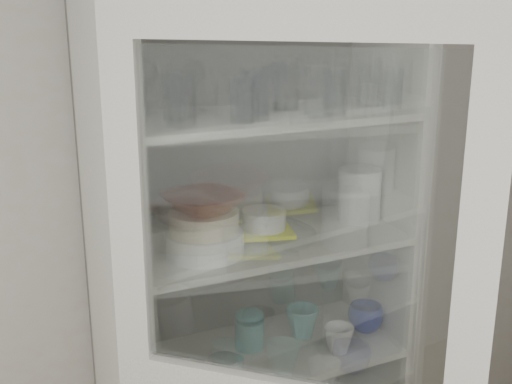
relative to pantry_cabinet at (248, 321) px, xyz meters
name	(u,v)px	position (x,y,z in m)	size (l,w,h in m)	color
wall_back	(173,215)	(-0.20, 0.16, 0.36)	(3.60, 0.02, 2.60)	silver
pantry_cabinet	(248,321)	(0.00, 0.00, 0.00)	(1.00, 0.45, 2.10)	beige
tumbler_0	(182,97)	(-0.27, -0.18, 0.80)	(0.08, 0.08, 0.15)	silver
tumbler_1	(242,100)	(-0.11, -0.20, 0.78)	(0.06, 0.06, 0.13)	silver
tumbler_2	(257,96)	(-0.05, -0.18, 0.79)	(0.07, 0.07, 0.14)	silver
tumbler_3	(248,98)	(-0.09, -0.19, 0.79)	(0.07, 0.07, 0.13)	silver
tumbler_4	(317,91)	(0.13, -0.20, 0.79)	(0.07, 0.07, 0.15)	silver
tumbler_5	(335,93)	(0.19, -0.21, 0.79)	(0.07, 0.07, 0.13)	silver
tumbler_6	(392,89)	(0.41, -0.18, 0.78)	(0.06, 0.06, 0.13)	silver
tumbler_7	(180,97)	(-0.24, -0.07, 0.78)	(0.06, 0.06, 0.13)	silver
tumbler_8	(174,97)	(-0.26, -0.09, 0.79)	(0.07, 0.07, 0.13)	silver
tumbler_9	(254,90)	(-0.02, -0.09, 0.79)	(0.07, 0.07, 0.15)	silver
tumbler_10	(253,91)	(-0.02, -0.08, 0.79)	(0.07, 0.07, 0.13)	silver
tumbler_11	(286,85)	(0.11, -0.05, 0.80)	(0.08, 0.08, 0.16)	silver
goblet_0	(145,84)	(-0.31, 0.05, 0.81)	(0.08, 0.08, 0.18)	silver
goblet_1	(194,84)	(-0.16, 0.03, 0.81)	(0.08, 0.08, 0.17)	silver
goblet_2	(278,82)	(0.11, 0.01, 0.80)	(0.07, 0.07, 0.16)	silver
goblet_3	(297,81)	(0.20, 0.04, 0.80)	(0.07, 0.07, 0.16)	silver
plate_stack_front	(204,243)	(-0.20, -0.12, 0.36)	(0.23, 0.23, 0.07)	white
plate_stack_back	(151,231)	(-0.30, 0.07, 0.35)	(0.22, 0.22, 0.06)	white
cream_bowl	(204,222)	(-0.20, -0.12, 0.42)	(0.21, 0.21, 0.06)	beige
terracotta_bowl	(203,202)	(-0.20, -0.12, 0.48)	(0.22, 0.22, 0.05)	#5D2717
glass_platter	(264,235)	(0.02, -0.07, 0.33)	(0.33, 0.33, 0.02)	silver
yellow_trivet	(264,230)	(0.02, -0.07, 0.35)	(0.17, 0.17, 0.01)	#FFFA10
white_ramekin	(264,219)	(0.02, -0.07, 0.38)	(0.14, 0.14, 0.06)	white
grey_bowl_stack	(360,195)	(0.40, -0.05, 0.41)	(0.14, 0.14, 0.18)	silver
mug_blue	(365,318)	(0.41, -0.11, -0.03)	(0.12, 0.12, 0.10)	navy
mug_teal	(302,322)	(0.19, -0.05, -0.03)	(0.12, 0.12, 0.11)	teal
mug_white	(339,339)	(0.24, -0.19, -0.03)	(0.10, 0.10, 0.09)	white
teal_jar	(250,331)	(-0.01, -0.03, -0.02)	(0.10, 0.10, 0.12)	teal
measuring_cups	(223,364)	(-0.15, -0.13, -0.06)	(0.10, 0.10, 0.04)	silver
white_canister	(133,354)	(-0.41, -0.03, -0.01)	(0.12, 0.12, 0.14)	white
tumbler_12	(334,91)	(0.21, -0.16, 0.79)	(0.07, 0.07, 0.13)	silver
tumbler_13	(370,83)	(0.39, -0.10, 0.80)	(0.08, 0.08, 0.15)	silver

